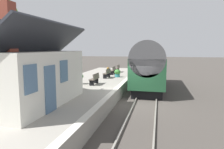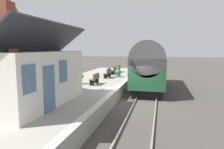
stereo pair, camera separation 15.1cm
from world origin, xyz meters
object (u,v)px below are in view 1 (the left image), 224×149
planter_corner_building (117,73)px  planter_edge_near (50,81)px  bench_by_lamp (117,68)px  planter_by_door (79,78)px  bench_near_building (107,73)px  planter_bench_right (108,70)px  bench_platform_end (113,70)px  station_building (30,75)px  bench_mid_platform (95,79)px  train (150,65)px

planter_corner_building → planter_edge_near: bearing=147.5°
bench_by_lamp → planter_by_door: (-8.87, 1.32, 0.03)m
bench_near_building → planter_bench_right: (4.44, 1.02, -0.18)m
bench_platform_end → station_building: bearing=173.5°
bench_mid_platform → planter_bench_right: size_ratio=1.48×
bench_platform_end → planter_edge_near: size_ratio=1.59×
planter_edge_near → planter_bench_right: size_ratio=0.93×
station_building → planter_by_door: bearing=-1.7°
bench_by_lamp → planter_corner_building: (-4.21, -0.83, -0.07)m
bench_platform_end → planter_by_door: (-6.61, 1.27, 0.03)m
train → planter_corner_building: (0.84, 3.19, -0.91)m
station_building → bench_near_building: size_ratio=4.65×
bench_mid_platform → planter_by_door: bench_mid_platform is taller
bench_by_lamp → planter_bench_right: (-0.54, 1.03, -0.18)m
planter_corner_building → planter_bench_right: (3.67, 1.86, -0.11)m
train → planter_by_door: 6.62m
bench_by_lamp → planter_corner_building: size_ratio=1.66×
bench_near_building → planter_by_door: bench_near_building is taller
bench_by_lamp → planter_bench_right: bench_by_lamp is taller
planter_corner_building → bench_near_building: bearing=132.8°
bench_by_lamp → planter_bench_right: bearing=117.7°
train → bench_platform_end: train is taller
planter_corner_building → planter_edge_near: planter_edge_near is taller
train → bench_near_building: (0.06, 4.03, -0.85)m
bench_mid_platform → bench_near_building: 3.82m
station_building → bench_mid_platform: (6.29, -1.44, -1.01)m
bench_platform_end → planter_corner_building: bearing=-155.7°
bench_mid_platform → planter_bench_right: (8.26, 0.96, -0.18)m
bench_mid_platform → planter_edge_near: bearing=116.8°
planter_corner_building → bench_mid_platform: bearing=169.0°
planter_bench_right → planter_edge_near: bearing=168.2°
bench_platform_end → bench_by_lamp: bearing=-1.2°
bench_mid_platform → planter_edge_near: (-1.51, 3.00, -0.03)m
bench_near_building → bench_by_lamp: size_ratio=1.01×
bench_by_lamp → planter_edge_near: size_ratio=1.59×
planter_by_door → bench_mid_platform: bearing=-87.1°
bench_near_building → planter_corner_building: size_ratio=1.68×
planter_edge_near → bench_mid_platform: bearing=-63.2°
bench_platform_end → bench_near_building: size_ratio=0.99×
bench_platform_end → planter_bench_right: bench_platform_end is taller
station_building → planter_corner_building: size_ratio=7.81×
planter_edge_near → train: bearing=-53.3°
planter_bench_right → planter_corner_building: bearing=-153.1°
bench_by_lamp → planter_edge_near: 10.76m
station_building → train: bearing=-28.8°
bench_by_lamp → bench_platform_end: bearing=178.8°
bench_near_building → bench_by_lamp: same height
bench_platform_end → planter_bench_right: size_ratio=1.48×
planter_edge_near → bench_by_lamp: bearing=-16.5°
station_building → bench_near_building: bearing=-8.5°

